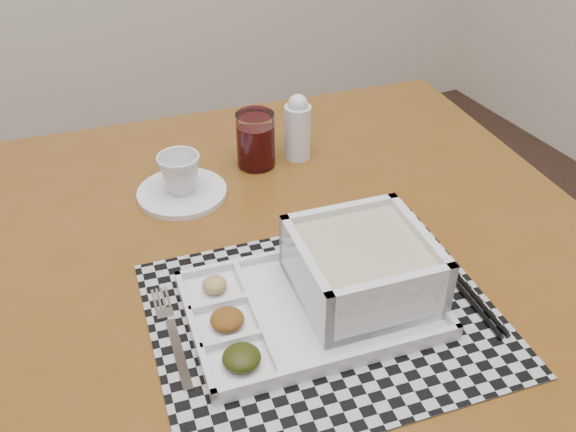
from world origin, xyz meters
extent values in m
cube|color=#5C3810|center=(0.73, 0.84, 0.74)|extent=(1.14, 1.14, 0.04)
cylinder|color=#5C3810|center=(0.33, 1.36, 0.36)|extent=(0.05, 0.05, 0.72)
cylinder|color=#5C3810|center=(1.24, 1.24, 0.36)|extent=(0.05, 0.05, 0.72)
cube|color=#5C3810|center=(0.79, 1.28, 0.68)|extent=(0.87, 0.14, 0.08)
cube|color=#5C3810|center=(1.16, 0.79, 0.68)|extent=(0.14, 0.87, 0.08)
cube|color=#9FA0A7|center=(0.72, 0.71, 0.76)|extent=(0.49, 0.42, 0.00)
cube|color=silver|center=(0.71, 0.73, 0.77)|extent=(0.35, 0.26, 0.01)
cube|color=silver|center=(0.73, 0.83, 0.78)|extent=(0.32, 0.05, 0.01)
cube|color=silver|center=(0.70, 0.62, 0.78)|extent=(0.32, 0.05, 0.01)
cube|color=silver|center=(0.56, 0.75, 0.78)|extent=(0.04, 0.22, 0.01)
cube|color=silver|center=(0.87, 0.71, 0.78)|extent=(0.04, 0.22, 0.01)
cube|color=silver|center=(0.64, 0.74, 0.78)|extent=(0.03, 0.20, 0.01)
cube|color=silver|center=(0.59, 0.71, 0.78)|extent=(0.08, 0.02, 0.01)
cube|color=silver|center=(0.60, 0.78, 0.78)|extent=(0.08, 0.02, 0.01)
ellipsoid|color=black|center=(0.59, 0.68, 0.79)|extent=(0.05, 0.05, 0.02)
ellipsoid|color=#4F320D|center=(0.60, 0.74, 0.79)|extent=(0.04, 0.04, 0.02)
ellipsoid|color=olive|center=(0.61, 0.81, 0.79)|extent=(0.03, 0.03, 0.02)
cube|color=silver|center=(0.79, 0.73, 0.78)|extent=(0.19, 0.19, 0.01)
cube|color=silver|center=(0.80, 0.80, 0.82)|extent=(0.17, 0.03, 0.08)
cube|color=silver|center=(0.78, 0.65, 0.82)|extent=(0.17, 0.03, 0.08)
cube|color=silver|center=(0.71, 0.74, 0.82)|extent=(0.03, 0.17, 0.08)
cube|color=silver|center=(0.87, 0.71, 0.82)|extent=(0.03, 0.17, 0.08)
cube|color=#BFAF8E|center=(0.79, 0.73, 0.81)|extent=(0.17, 0.17, 0.07)
cube|color=silver|center=(0.53, 0.73, 0.77)|extent=(0.03, 0.12, 0.00)
cube|color=silver|center=(0.54, 0.81, 0.77)|extent=(0.02, 0.02, 0.00)
cube|color=silver|center=(0.53, 0.84, 0.77)|extent=(0.01, 0.04, 0.00)
cube|color=silver|center=(0.54, 0.84, 0.77)|extent=(0.01, 0.04, 0.00)
cube|color=silver|center=(0.55, 0.84, 0.77)|extent=(0.01, 0.04, 0.00)
cube|color=silver|center=(0.55, 0.84, 0.77)|extent=(0.01, 0.04, 0.00)
cube|color=silver|center=(0.92, 0.69, 0.77)|extent=(0.03, 0.12, 0.00)
ellipsoid|color=silver|center=(0.93, 0.78, 0.77)|extent=(0.04, 0.06, 0.01)
cylinder|color=black|center=(0.92, 0.69, 0.77)|extent=(0.04, 0.24, 0.01)
cylinder|color=black|center=(0.93, 0.69, 0.77)|extent=(0.04, 0.24, 0.01)
cylinder|color=silver|center=(0.65, 1.07, 0.77)|extent=(0.15, 0.15, 0.01)
imported|color=silver|center=(0.65, 1.07, 0.81)|extent=(0.09, 0.09, 0.07)
cylinder|color=white|center=(0.80, 1.11, 0.81)|extent=(0.07, 0.07, 0.10)
cylinder|color=#3F050B|center=(0.80, 1.11, 0.80)|extent=(0.06, 0.06, 0.08)
cylinder|color=silver|center=(0.88, 1.10, 0.81)|extent=(0.05, 0.05, 0.10)
sphere|color=silver|center=(0.88, 1.10, 0.87)|extent=(0.04, 0.04, 0.04)
camera|label=1|loc=(0.41, 0.19, 1.36)|focal=40.00mm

